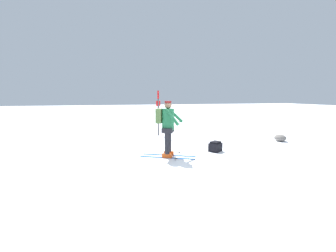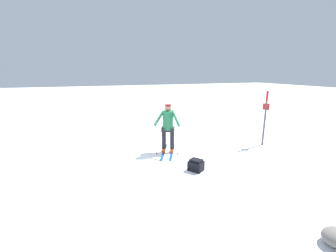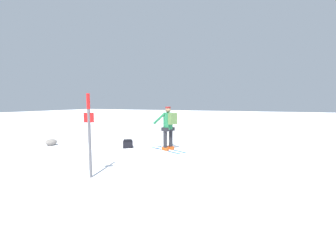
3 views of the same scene
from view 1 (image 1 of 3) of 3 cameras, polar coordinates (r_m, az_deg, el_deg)
The scene contains 5 objects.
ground_plane at distance 6.51m, azimuth 7.15°, elevation -9.07°, with size 80.00×80.00×0.00m, color white.
skier at distance 6.82m, azimuth -0.19°, elevation 0.37°, with size 1.12×1.69×1.72m.
dropped_backpack at distance 7.79m, azimuth 11.94°, elevation -5.15°, with size 0.49×0.51×0.34m.
trail_marker at distance 10.55m, azimuth -2.49°, elevation 4.31°, with size 0.13×0.22×2.10m.
rock_boulder at distance 10.40m, azimuth 26.60°, elevation -2.71°, with size 0.51×0.43×0.28m, color slate.
Camera 1 is at (-5.76, 2.38, 1.88)m, focal length 24.00 mm.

